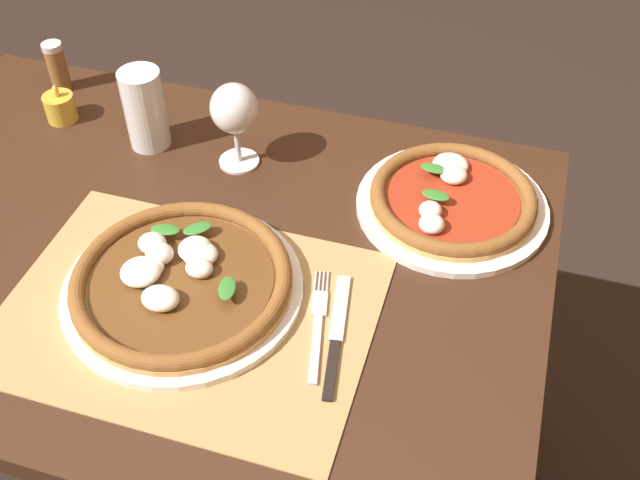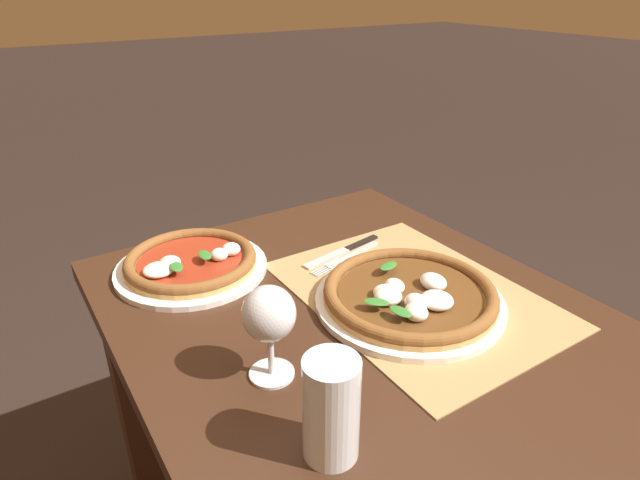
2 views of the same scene
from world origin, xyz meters
name	(u,v)px [view 1 (image 1 of 2)]	position (x,y,z in m)	size (l,w,h in m)	color
ground_plane	(220,474)	(0.00, 0.00, 0.00)	(24.00, 24.00, 0.00)	black
dining_table	(185,292)	(0.00, 0.00, 0.62)	(1.15, 0.80, 0.74)	#382114
paper_placemat	(189,312)	(0.08, -0.13, 0.74)	(0.52, 0.38, 0.00)	#A88451
pizza_near	(181,281)	(0.05, -0.09, 0.76)	(0.35, 0.35, 0.05)	white
pizza_far	(452,200)	(0.40, 0.20, 0.76)	(0.31, 0.31, 0.05)	white
wine_glass	(234,112)	(0.02, 0.21, 0.85)	(0.08, 0.08, 0.16)	silver
pint_glass	(145,110)	(-0.15, 0.22, 0.81)	(0.07, 0.07, 0.15)	silver
fork	(318,323)	(0.26, -0.10, 0.75)	(0.06, 0.20, 0.00)	#B7B7BC
knife	(336,334)	(0.29, -0.11, 0.75)	(0.05, 0.21, 0.01)	black
votive_candle	(60,108)	(-0.33, 0.24, 0.76)	(0.06, 0.06, 0.07)	gold
pepper_shaker	(57,66)	(-0.39, 0.33, 0.79)	(0.04, 0.04, 0.10)	brown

